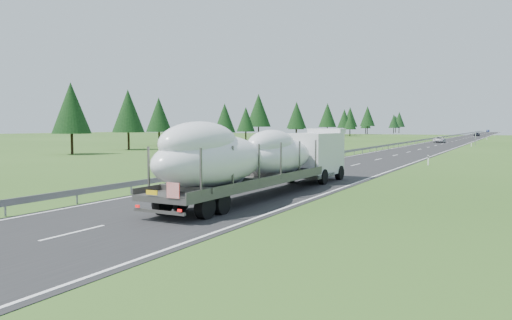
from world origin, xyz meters
The scene contains 10 objects.
ground centered at (0.00, 0.00, 0.00)m, with size 400.00×400.00×0.00m, color #2C4D19.
road_surface centered at (0.00, 100.00, 0.01)m, with size 10.00×400.00×0.02m, color black.
guardrail centered at (-5.30, 99.94, 0.60)m, with size 0.10×400.00×0.76m.
marker_posts centered at (6.50, 155.00, 0.54)m, with size 0.13×350.08×1.00m.
highway_sign centered at (7.20, 80.00, 1.81)m, with size 0.08×0.90×2.60m.
tree_line_left centered at (-43.51, 105.98, 6.87)m, with size 14.63×288.47×12.40m.
boat_truck centered at (1.71, 2.70, 2.25)m, with size 3.32×20.31×4.17m.
distant_van centered at (-1.68, 98.04, 0.69)m, with size 2.30×5.00×1.39m, color silver.
distant_car_dark centered at (0.68, 176.95, 0.72)m, with size 1.69×4.20×1.43m, color black.
distant_car_blue centered at (-1.66, 294.20, 0.69)m, with size 1.47×4.20×1.38m, color #1A2449.
Camera 1 is at (14.49, -21.94, 3.99)m, focal length 35.00 mm.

